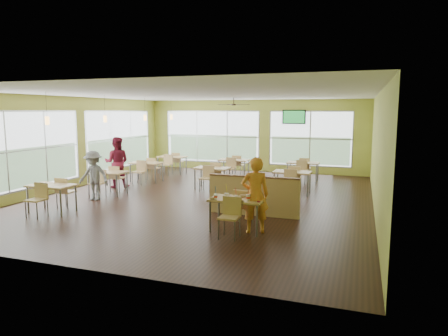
{
  "coord_description": "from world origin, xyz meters",
  "views": [
    {
      "loc": [
        4.59,
        -11.4,
        2.69
      ],
      "look_at": [
        0.95,
        -0.85,
        1.1
      ],
      "focal_mm": 32.0,
      "sensor_mm": 36.0,
      "label": 1
    }
  ],
  "objects": [
    {
      "name": "man_plaid",
      "position": [
        2.42,
        -3.0,
        0.85
      ],
      "size": [
        0.73,
        0.61,
        1.71
      ],
      "primitive_type": "imported",
      "rotation": [
        0.0,
        0.0,
        3.52
      ],
      "color": "orange",
      "rests_on": "floor"
    },
    {
      "name": "patron_maroon",
      "position": [
        -3.57,
        0.6,
        0.9
      ],
      "size": [
        1.07,
        0.97,
        1.8
      ],
      "primitive_type": "imported",
      "rotation": [
        0.0,
        0.0,
        3.54
      ],
      "color": "maroon",
      "rests_on": "floor"
    },
    {
      "name": "cup_blue",
      "position": [
        1.58,
        -3.24,
        0.82
      ],
      "size": [
        0.09,
        0.09,
        0.32
      ],
      "color": "white",
      "rests_on": "main_table"
    },
    {
      "name": "ceiling_fan",
      "position": [
        -0.0,
        3.0,
        2.95
      ],
      "size": [
        1.25,
        1.25,
        0.29
      ],
      "color": "#2D2119",
      "rests_on": "ceiling"
    },
    {
      "name": "wrapper_left",
      "position": [
        1.5,
        -3.22,
        0.77
      ],
      "size": [
        0.19,
        0.18,
        0.04
      ],
      "primitive_type": "ellipsoid",
      "rotation": [
        0.0,
        0.0,
        0.1
      ],
      "color": "tan",
      "rests_on": "main_table"
    },
    {
      "name": "dining_tables",
      "position": [
        -1.05,
        1.71,
        0.63
      ],
      "size": [
        6.92,
        8.72,
        0.87
      ],
      "color": "tan",
      "rests_on": "floor"
    },
    {
      "name": "main_table",
      "position": [
        2.0,
        -3.0,
        0.63
      ],
      "size": [
        1.22,
        1.52,
        0.87
      ],
      "color": "tan",
      "rests_on": "floor"
    },
    {
      "name": "room",
      "position": [
        0.0,
        0.0,
        1.6
      ],
      "size": [
        12.0,
        12.04,
        3.2
      ],
      "color": "black",
      "rests_on": "ground"
    },
    {
      "name": "pendant_lights",
      "position": [
        -3.2,
        0.68,
        2.45
      ],
      "size": [
        0.11,
        7.31,
        0.86
      ],
      "color": "#2D2119",
      "rests_on": "ceiling"
    },
    {
      "name": "wrapper_mid",
      "position": [
        2.11,
        -2.78,
        0.78
      ],
      "size": [
        0.26,
        0.24,
        0.06
      ],
      "primitive_type": "ellipsoid",
      "rotation": [
        0.0,
        0.0,
        0.21
      ],
      "color": "tan",
      "rests_on": "main_table"
    },
    {
      "name": "food_basket",
      "position": [
        2.4,
        -2.92,
        0.78
      ],
      "size": [
        0.25,
        0.25,
        0.06
      ],
      "color": "black",
      "rests_on": "main_table"
    },
    {
      "name": "half_wall_divider",
      "position": [
        2.0,
        -1.55,
        0.52
      ],
      "size": [
        2.4,
        0.14,
        1.04
      ],
      "color": "tan",
      "rests_on": "floor"
    },
    {
      "name": "wrapper_right",
      "position": [
        2.18,
        -3.3,
        0.77
      ],
      "size": [
        0.18,
        0.17,
        0.04
      ],
      "primitive_type": "ellipsoid",
      "rotation": [
        0.0,
        0.0,
        -0.23
      ],
      "color": "tan",
      "rests_on": "main_table"
    },
    {
      "name": "tv_backwall",
      "position": [
        1.8,
        5.9,
        2.45
      ],
      "size": [
        1.0,
        0.07,
        0.6
      ],
      "color": "black",
      "rests_on": "wall_back"
    },
    {
      "name": "ketchup_cup",
      "position": [
        2.55,
        -3.21,
        0.76
      ],
      "size": [
        0.06,
        0.06,
        0.03
      ],
      "primitive_type": "cylinder",
      "color": "maroon",
      "rests_on": "main_table"
    },
    {
      "name": "cup_red_near",
      "position": [
        2.03,
        -3.19,
        0.81
      ],
      "size": [
        0.08,
        0.08,
        0.3
      ],
      "color": "white",
      "rests_on": "main_table"
    },
    {
      "name": "patron_grey",
      "position": [
        -3.06,
        -1.39,
        0.76
      ],
      "size": [
        1.01,
        0.63,
        1.51
      ],
      "primitive_type": "imported",
      "rotation": [
        0.0,
        0.0,
        0.07
      ],
      "color": "slate",
      "rests_on": "floor"
    },
    {
      "name": "window_bays",
      "position": [
        -2.65,
        3.08,
        1.48
      ],
      "size": [
        9.24,
        10.24,
        2.38
      ],
      "color": "white",
      "rests_on": "room"
    },
    {
      "name": "cup_red_far",
      "position": [
        2.3,
        -3.13,
        0.82
      ],
      "size": [
        0.1,
        0.1,
        0.36
      ],
      "color": "white",
      "rests_on": "main_table"
    },
    {
      "name": "cup_yellow",
      "position": [
        1.81,
        -3.18,
        0.83
      ],
      "size": [
        0.11,
        0.11,
        0.38
      ],
      "color": "white",
      "rests_on": "main_table"
    }
  ]
}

